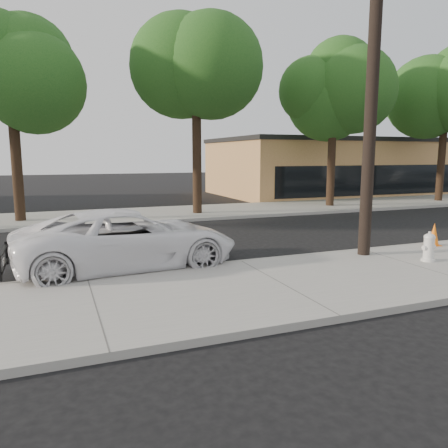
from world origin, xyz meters
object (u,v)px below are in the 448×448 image
Objects in this scene: utility_pole at (372,91)px; police_cruiser at (129,239)px; traffic_cone at (434,235)px; fire_hydrant at (429,248)px.

utility_pole reaches higher than police_cruiser.
utility_pole reaches higher than traffic_cone.
utility_pole is 7.67m from police_cruiser.
police_cruiser is (-6.45, 1.43, -3.90)m from utility_pole.
traffic_cone is (2.86, 0.20, -4.20)m from utility_pole.
police_cruiser reaches higher than traffic_cone.
traffic_cone is at bearing -102.03° from police_cruiser.
utility_pole is 12.48× the size of traffic_cone.
fire_hydrant is at bearing -140.05° from traffic_cone.
police_cruiser reaches higher than fire_hydrant.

